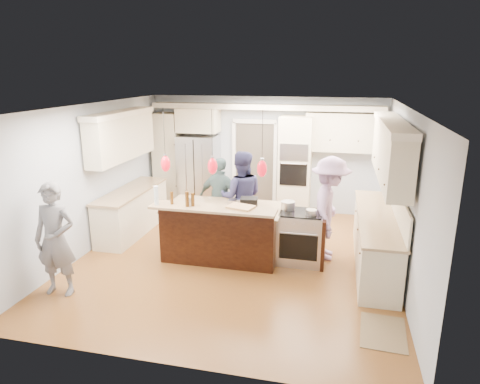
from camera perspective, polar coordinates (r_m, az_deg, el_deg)
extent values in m
plane|color=#986329|center=(7.82, -0.59, -8.83)|extent=(6.00, 6.00, 0.00)
cube|color=#B2BCC6|center=(10.22, 3.38, 5.03)|extent=(5.50, 0.04, 2.70)
cube|color=#B2BCC6|center=(4.66, -9.47, -8.62)|extent=(5.50, 0.04, 2.70)
cube|color=#B2BCC6|center=(8.42, -19.12, 1.83)|extent=(0.04, 6.00, 2.70)
cube|color=#B2BCC6|center=(7.24, 21.04, -0.56)|extent=(0.04, 6.00, 2.70)
cube|color=white|center=(7.13, -0.65, 11.32)|extent=(5.50, 6.00, 0.04)
cube|color=#B7B7BC|center=(10.35, -5.50, 2.57)|extent=(0.90, 0.70, 1.80)
cube|color=beige|center=(9.85, 7.34, 3.32)|extent=(0.72, 0.64, 2.30)
cube|color=black|center=(9.45, 7.22, 5.28)|extent=(0.60, 0.02, 0.35)
cube|color=black|center=(9.55, 7.11, 2.33)|extent=(0.60, 0.02, 0.50)
cylinder|color=#B7B7BC|center=(9.46, 7.14, 3.75)|extent=(0.55, 0.02, 0.02)
cube|color=beige|center=(10.63, -9.54, 4.16)|extent=(0.60, 0.58, 2.30)
cube|color=beige|center=(10.19, -5.58, 9.50)|extent=(0.95, 0.58, 0.55)
cube|color=beige|center=(9.81, 13.76, 7.71)|extent=(1.70, 0.35, 0.85)
cube|color=beige|center=(9.88, 3.28, 11.27)|extent=(5.30, 0.38, 0.12)
cube|color=#4C443A|center=(10.32, 1.97, 3.45)|extent=(0.90, 0.06, 2.10)
cube|color=white|center=(10.10, 1.98, 9.40)|extent=(1.04, 0.06, 0.10)
cube|color=beige|center=(7.77, 17.54, -6.24)|extent=(0.60, 3.00, 0.88)
cube|color=tan|center=(7.61, 17.82, -3.03)|extent=(0.64, 3.05, 0.04)
cube|color=beige|center=(7.36, 19.46, 4.91)|extent=(0.35, 3.00, 0.85)
cube|color=beige|center=(7.29, 19.73, 8.61)|extent=(0.37, 3.10, 0.10)
cube|color=beige|center=(9.16, -14.14, -2.60)|extent=(0.60, 2.20, 0.88)
cube|color=tan|center=(9.03, -14.33, 0.17)|extent=(0.64, 2.25, 0.04)
cube|color=beige|center=(8.87, -15.50, 6.96)|extent=(0.35, 2.20, 0.85)
cube|color=beige|center=(8.81, -15.68, 10.04)|extent=(0.37, 2.30, 0.10)
cube|color=black|center=(7.84, -2.12, -5.28)|extent=(2.00, 1.00, 0.88)
cube|color=tan|center=(7.68, -2.16, -2.08)|extent=(2.10, 1.10, 0.04)
cube|color=black|center=(7.30, -3.28, -6.08)|extent=(2.00, 0.12, 1.08)
cube|color=tan|center=(6.98, -3.68, -2.23)|extent=(2.10, 0.42, 0.04)
cube|color=black|center=(7.64, 1.21, -1.38)|extent=(0.33, 0.28, 0.16)
cube|color=#B7B7BC|center=(7.61, 8.02, -6.01)|extent=(0.76, 0.66, 0.90)
cube|color=black|center=(7.32, 7.75, -7.33)|extent=(0.65, 0.01, 0.45)
cube|color=black|center=(7.45, 8.15, -2.72)|extent=(0.72, 0.59, 0.02)
cube|color=black|center=(7.60, 11.11, -6.28)|extent=(0.06, 0.71, 0.88)
cylinder|color=black|center=(7.01, -10.09, 7.92)|extent=(0.01, 0.01, 0.75)
ellipsoid|color=red|center=(7.10, -9.89, 3.73)|extent=(0.15, 0.15, 0.26)
cylinder|color=black|center=(6.74, -3.76, 7.82)|extent=(0.01, 0.01, 0.75)
ellipsoid|color=red|center=(6.84, -3.68, 3.46)|extent=(0.15, 0.15, 0.26)
cylinder|color=black|center=(6.56, 3.01, 7.60)|extent=(0.01, 0.01, 0.75)
ellipsoid|color=red|center=(6.65, 2.94, 3.12)|extent=(0.15, 0.15, 0.26)
imported|color=slate|center=(6.90, -23.40, -5.85)|extent=(0.66, 0.46, 1.73)
imported|color=#2A2B52|center=(8.29, 0.13, -0.67)|extent=(1.00, 0.86, 1.81)
imported|color=slate|center=(8.41, -2.55, -0.99)|extent=(1.04, 0.61, 1.66)
imported|color=#B28FC1|center=(7.70, 11.83, -2.17)|extent=(0.73, 1.22, 1.85)
cube|color=olive|center=(6.11, 18.55, -17.29)|extent=(0.62, 0.86, 0.01)
cylinder|color=silver|center=(7.19, -11.10, -0.46)|extent=(0.08, 0.08, 0.32)
cylinder|color=#4D2D0D|center=(7.20, -9.08, -0.79)|extent=(0.06, 0.06, 0.21)
cylinder|color=#4D2D0D|center=(7.03, -7.07, -0.95)|extent=(0.08, 0.08, 0.25)
cylinder|color=#4D2D0D|center=(7.05, -6.31, -1.01)|extent=(0.07, 0.07, 0.22)
cylinder|color=#B7B7BC|center=(7.08, -6.72, -1.31)|extent=(0.09, 0.09, 0.14)
cube|color=tan|center=(6.94, 0.12, -2.01)|extent=(0.47, 0.39, 0.03)
cylinder|color=#B7B7BC|center=(7.54, 6.42, -1.78)|extent=(0.25, 0.25, 0.15)
cylinder|color=#B7B7BC|center=(7.31, 9.49, -2.67)|extent=(0.19, 0.19, 0.09)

